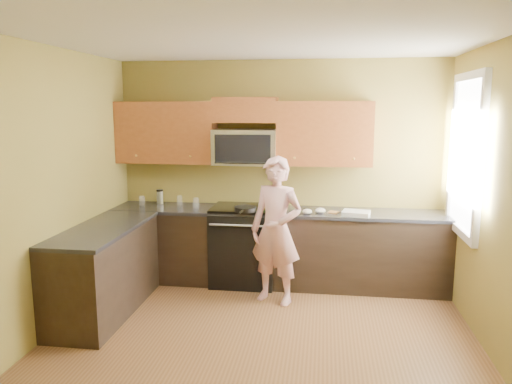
% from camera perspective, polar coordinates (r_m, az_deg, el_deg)
% --- Properties ---
extents(floor, '(4.00, 4.00, 0.00)m').
position_cam_1_polar(floor, '(4.55, 0.22, -18.00)').
color(floor, brown).
rests_on(floor, ground).
extents(ceiling, '(4.00, 4.00, 0.00)m').
position_cam_1_polar(ceiling, '(4.07, 0.25, 17.93)').
color(ceiling, white).
rests_on(ceiling, ground).
extents(wall_back, '(4.00, 0.00, 4.00)m').
position_cam_1_polar(wall_back, '(6.06, 2.80, 2.48)').
color(wall_back, olive).
rests_on(wall_back, ground).
extents(wall_front, '(4.00, 0.00, 4.00)m').
position_cam_1_polar(wall_front, '(2.20, -6.95, -10.92)').
color(wall_front, olive).
rests_on(wall_front, ground).
extents(wall_left, '(0.00, 4.00, 4.00)m').
position_cam_1_polar(wall_left, '(4.80, -24.17, -0.36)').
color(wall_left, olive).
rests_on(wall_left, ground).
extents(wall_right, '(0.00, 4.00, 4.00)m').
position_cam_1_polar(wall_right, '(4.32, 27.57, -1.67)').
color(wall_right, olive).
rests_on(wall_right, ground).
extents(cabinet_back_run, '(4.00, 0.60, 0.88)m').
position_cam_1_polar(cabinet_back_run, '(5.96, 2.46, -6.61)').
color(cabinet_back_run, black).
rests_on(cabinet_back_run, floor).
extents(cabinet_left_run, '(0.60, 1.60, 0.88)m').
position_cam_1_polar(cabinet_left_run, '(5.38, -17.32, -8.89)').
color(cabinet_left_run, black).
rests_on(cabinet_left_run, floor).
extents(countertop_back, '(4.00, 0.62, 0.04)m').
position_cam_1_polar(countertop_back, '(5.84, 2.48, -2.30)').
color(countertop_back, black).
rests_on(countertop_back, cabinet_back_run).
extents(countertop_left, '(0.62, 1.60, 0.04)m').
position_cam_1_polar(countertop_left, '(5.25, -17.48, -4.14)').
color(countertop_left, black).
rests_on(countertop_left, cabinet_left_run).
extents(stove, '(0.76, 0.65, 0.95)m').
position_cam_1_polar(stove, '(5.98, -1.41, -6.20)').
color(stove, black).
rests_on(stove, floor).
extents(microwave, '(0.76, 0.40, 0.42)m').
position_cam_1_polar(microwave, '(5.90, -1.25, 3.26)').
color(microwave, silver).
rests_on(microwave, wall_back).
extents(upper_cab_left, '(1.22, 0.33, 0.75)m').
position_cam_1_polar(upper_cab_left, '(6.17, -10.32, 3.40)').
color(upper_cab_left, brown).
rests_on(upper_cab_left, wall_back).
extents(upper_cab_right, '(1.12, 0.33, 0.75)m').
position_cam_1_polar(upper_cab_right, '(5.86, 7.93, 3.12)').
color(upper_cab_right, brown).
rests_on(upper_cab_right, wall_back).
extents(upper_cab_over_mw, '(0.76, 0.33, 0.30)m').
position_cam_1_polar(upper_cab_over_mw, '(5.90, -1.22, 9.58)').
color(upper_cab_over_mw, brown).
rests_on(upper_cab_over_mw, wall_back).
extents(window, '(0.06, 1.06, 1.66)m').
position_cam_1_polar(window, '(5.41, 23.44, 3.97)').
color(window, white).
rests_on(window, wall_right).
extents(woman, '(0.69, 0.57, 1.62)m').
position_cam_1_polar(woman, '(5.32, 2.38, -4.52)').
color(woman, '#E17079').
rests_on(woman, floor).
extents(frying_pan, '(0.29, 0.46, 0.06)m').
position_cam_1_polar(frying_pan, '(5.61, -1.25, -2.27)').
color(frying_pan, black).
rests_on(frying_pan, stove).
extents(butter_tub, '(0.17, 0.17, 0.10)m').
position_cam_1_polar(butter_tub, '(5.83, 1.46, -2.11)').
color(butter_tub, yellow).
rests_on(butter_tub, countertop_back).
extents(toast_slice, '(0.14, 0.14, 0.01)m').
position_cam_1_polar(toast_slice, '(5.73, 9.05, -2.36)').
color(toast_slice, '#B27F47').
rests_on(toast_slice, countertop_back).
extents(napkin_a, '(0.12, 0.12, 0.06)m').
position_cam_1_polar(napkin_a, '(5.62, 6.02, -2.30)').
color(napkin_a, silver).
rests_on(napkin_a, countertop_back).
extents(napkin_b, '(0.12, 0.13, 0.07)m').
position_cam_1_polar(napkin_b, '(5.67, 7.55, -2.19)').
color(napkin_b, silver).
rests_on(napkin_b, countertop_back).
extents(dish_towel, '(0.34, 0.29, 0.05)m').
position_cam_1_polar(dish_towel, '(5.65, 11.63, -2.45)').
color(dish_towel, white).
rests_on(dish_towel, countertop_back).
extents(travel_mug, '(0.09, 0.09, 0.18)m').
position_cam_1_polar(travel_mug, '(6.32, -11.16, -1.35)').
color(travel_mug, silver).
rests_on(travel_mug, countertop_back).
extents(glass_a, '(0.09, 0.09, 0.12)m').
position_cam_1_polar(glass_a, '(6.23, -13.21, -1.02)').
color(glass_a, silver).
rests_on(glass_a, countertop_back).
extents(glass_b, '(0.08, 0.08, 0.12)m').
position_cam_1_polar(glass_b, '(6.01, -7.06, -1.24)').
color(glass_b, silver).
rests_on(glass_b, countertop_back).
extents(glass_c, '(0.08, 0.08, 0.12)m').
position_cam_1_polar(glass_c, '(6.16, -8.93, -1.00)').
color(glass_c, silver).
rests_on(glass_c, countertop_back).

